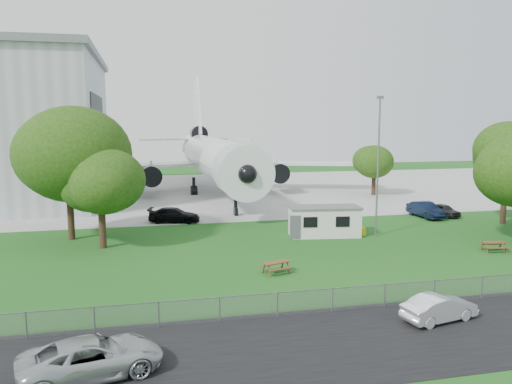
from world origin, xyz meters
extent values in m
plane|color=#26651E|center=(0.00, 0.00, 0.00)|extent=(160.00, 160.00, 0.00)
cube|color=black|center=(0.00, -13.00, 0.01)|extent=(120.00, 8.00, 0.02)
cube|color=#B7B7B2|center=(0.00, 38.00, 0.01)|extent=(120.00, 46.00, 0.03)
cube|color=#2D3033|center=(-16.93, 33.00, 6.75)|extent=(0.16, 16.00, 12.96)
cylinder|color=white|center=(-2.00, 34.00, 5.10)|extent=(5.40, 34.00, 5.40)
cone|color=white|center=(-2.00, 15.00, 5.10)|extent=(5.40, 5.50, 5.40)
cone|color=white|center=(-2.00, 55.00, 5.90)|extent=(4.86, 9.00, 4.86)
cube|color=white|center=(-14.50, 37.20, 3.90)|extent=(21.36, 10.77, 0.36)
cube|color=white|center=(10.50, 37.20, 3.90)|extent=(21.36, 10.77, 0.36)
cube|color=white|center=(-2.00, 55.00, 11.60)|extent=(0.46, 9.96, 12.17)
cylinder|color=#515459|center=(-10.50, 33.50, 3.00)|extent=(2.50, 4.20, 2.50)
cylinder|color=#515459|center=(6.50, 33.50, 3.00)|extent=(2.50, 4.20, 2.50)
cylinder|color=#515459|center=(-2.00, 54.00, 7.90)|extent=(2.60, 4.50, 2.60)
cylinder|color=black|center=(-2.00, 18.50, 1.20)|extent=(0.36, 0.36, 2.40)
cylinder|color=black|center=(-4.80, 35.00, 1.20)|extent=(0.44, 0.44, 2.40)
cylinder|color=black|center=(0.80, 35.00, 1.20)|extent=(0.44, 0.44, 2.40)
cube|color=silver|center=(3.86, 7.39, 1.25)|extent=(6.28, 3.28, 2.50)
cube|color=#59595B|center=(3.86, 7.39, 2.56)|extent=(6.50, 3.50, 0.12)
cylinder|color=gold|center=(7.26, 6.79, 0.35)|extent=(0.50, 0.50, 0.70)
cube|color=gray|center=(0.00, -9.50, 0.00)|extent=(58.00, 0.04, 1.30)
cylinder|color=slate|center=(8.20, 6.20, 6.00)|extent=(0.16, 0.16, 12.00)
cylinder|color=#382619|center=(-17.65, 10.89, 2.15)|extent=(0.56, 0.56, 4.31)
sphere|color=#396316|center=(-17.65, 10.89, 7.42)|extent=(9.42, 9.42, 9.42)
cylinder|color=#382619|center=(-14.82, 7.26, 1.55)|extent=(0.56, 0.56, 3.09)
sphere|color=#396316|center=(-14.82, 7.26, 5.33)|extent=(6.29, 6.29, 6.29)
cylinder|color=#382619|center=(22.95, 8.55, 1.97)|extent=(0.56, 0.56, 3.95)
sphere|color=#396316|center=(22.95, 8.55, 6.80)|extent=(7.25, 7.25, 7.25)
cylinder|color=#382619|center=(19.21, 29.28, 1.36)|extent=(0.56, 0.56, 2.71)
sphere|color=#396316|center=(19.21, 29.28, 4.67)|extent=(5.60, 5.60, 5.60)
imported|color=white|center=(2.80, -11.82, 0.66)|extent=(4.23, 2.22, 1.33)
imported|color=#ADB0B5|center=(-13.70, -13.76, 0.77)|extent=(6.00, 3.90, 1.54)
imported|color=black|center=(19.50, 13.20, 0.65)|extent=(2.21, 4.03, 1.30)
imported|color=black|center=(17.24, 13.09, 0.80)|extent=(1.93, 4.94, 1.60)
imported|color=black|center=(-8.65, 16.22, 0.74)|extent=(5.41, 3.15, 1.47)
camera|label=1|loc=(-11.51, -33.18, 9.95)|focal=35.00mm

